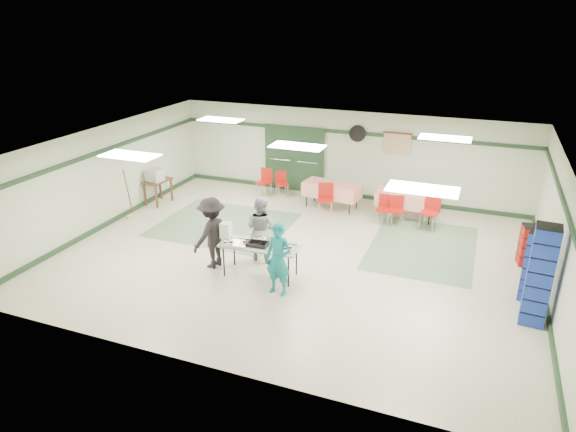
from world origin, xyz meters
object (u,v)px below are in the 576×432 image
(serving_table, at_px, (260,246))
(volunteer_dark, at_px, (212,233))
(crate_stack_blue_b, at_px, (540,276))
(office_printer, at_px, (155,175))
(chair_b, at_px, (385,206))
(dining_table_b, at_px, (332,190))
(volunteer_teal, at_px, (278,259))
(chair_a, at_px, (397,207))
(chair_c, at_px, (431,208))
(chair_d, at_px, (326,196))
(crate_stack_blue_a, at_px, (535,267))
(printer_table, at_px, (158,183))
(dining_table_a, at_px, (407,199))
(crate_stack_red, at_px, (528,245))
(chair_loose_b, at_px, (265,179))
(volunteer_grey, at_px, (261,228))
(chair_loose_a, at_px, (282,181))
(broom, at_px, (128,193))

(serving_table, bearing_deg, volunteer_dark, 175.55)
(crate_stack_blue_b, distance_m, office_printer, 10.68)
(office_printer, bearing_deg, chair_b, 16.62)
(dining_table_b, bearing_deg, serving_table, -86.05)
(volunteer_teal, bearing_deg, chair_a, 78.07)
(chair_c, xyz_separation_m, crate_stack_blue_b, (2.35, -3.91, 0.41))
(chair_d, bearing_deg, crate_stack_blue_a, -46.35)
(volunteer_teal, xyz_separation_m, office_printer, (-5.43, 3.55, 0.14))
(crate_stack_blue_b, distance_m, printer_table, 10.71)
(dining_table_a, bearing_deg, dining_table_b, -177.74)
(dining_table_a, relative_size, crate_stack_red, 1.75)
(chair_loose_b, xyz_separation_m, office_printer, (-2.75, -1.92, 0.38))
(chair_d, height_order, printer_table, chair_d)
(serving_table, bearing_deg, crate_stack_blue_a, 7.98)
(serving_table, xyz_separation_m, chair_loose_b, (-2.02, 4.92, -0.17))
(volunteer_teal, distance_m, dining_table_b, 5.21)
(serving_table, xyz_separation_m, volunteer_grey, (-0.32, 0.77, 0.07))
(chair_c, relative_size, chair_loose_a, 1.20)
(volunteer_dark, bearing_deg, crate_stack_blue_b, 106.22)
(volunteer_grey, distance_m, chair_d, 3.35)
(crate_stack_blue_a, height_order, crate_stack_blue_b, crate_stack_blue_b)
(chair_b, distance_m, chair_loose_a, 3.63)
(volunteer_grey, height_order, broom, volunteer_grey)
(chair_loose_a, bearing_deg, chair_d, -65.89)
(volunteer_dark, bearing_deg, chair_loose_a, -161.08)
(volunteer_dark, distance_m, dining_table_a, 5.88)
(serving_table, distance_m, crate_stack_blue_a, 5.63)
(chair_c, relative_size, crate_stack_blue_a, 0.63)
(office_printer, bearing_deg, chair_d, 19.71)
(dining_table_a, height_order, chair_a, chair_a)
(chair_loose_b, xyz_separation_m, printer_table, (-2.75, -1.83, 0.10))
(chair_b, bearing_deg, volunteer_dark, -126.43)
(crate_stack_blue_a, bearing_deg, crate_stack_blue_b, -90.00)
(serving_table, xyz_separation_m, dining_table_a, (2.46, 4.63, -0.14))
(volunteer_dark, bearing_deg, broom, -100.75)
(chair_d, xyz_separation_m, chair_loose_b, (-2.26, 0.85, -0.02))
(volunteer_teal, relative_size, dining_table_b, 0.90)
(dining_table_a, bearing_deg, volunteer_teal, -106.81)
(volunteer_teal, relative_size, crate_stack_blue_a, 1.04)
(dining_table_a, bearing_deg, chair_loose_b, 178.63)
(chair_loose_a, relative_size, broom, 0.55)
(chair_c, height_order, crate_stack_blue_b, crate_stack_blue_b)
(serving_table, height_order, dining_table_b, dining_table_b)
(serving_table, height_order, chair_loose_b, chair_loose_b)
(dining_table_b, relative_size, office_printer, 3.94)
(dining_table_b, relative_size, crate_stack_red, 1.78)
(chair_a, bearing_deg, dining_table_a, 53.23)
(office_printer, bearing_deg, serving_table, -24.54)
(serving_table, bearing_deg, dining_table_b, 84.11)
(dining_table_b, relative_size, chair_loose_a, 2.21)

